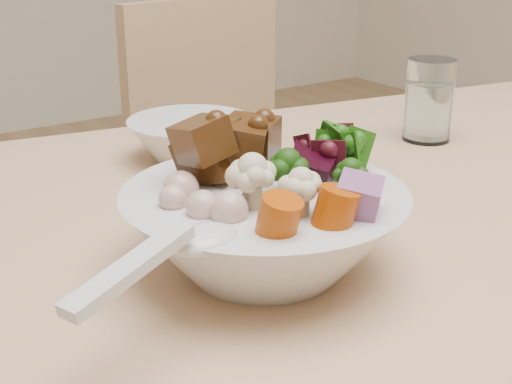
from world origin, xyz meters
TOP-DOWN VIEW (x-y plane):
  - chair_far at (0.15, 0.77)m, footprint 0.42×0.42m
  - food_bowl at (-0.26, 0.11)m, footprint 0.24×0.24m
  - soup_spoon at (-0.37, 0.06)m, footprint 0.15×0.08m
  - water_glass at (0.14, 0.30)m, footprint 0.06×0.06m
  - side_bowl at (-0.17, 0.40)m, footprint 0.15×0.15m

SIDE VIEW (x-z plane):
  - chair_far at x=0.15m, z-range 0.05..0.86m
  - side_bowl at x=-0.17m, z-range 0.67..0.72m
  - food_bowl at x=-0.26m, z-range 0.64..0.77m
  - water_glass at x=0.14m, z-range 0.66..0.77m
  - soup_spoon at x=-0.37m, z-range 0.72..0.75m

